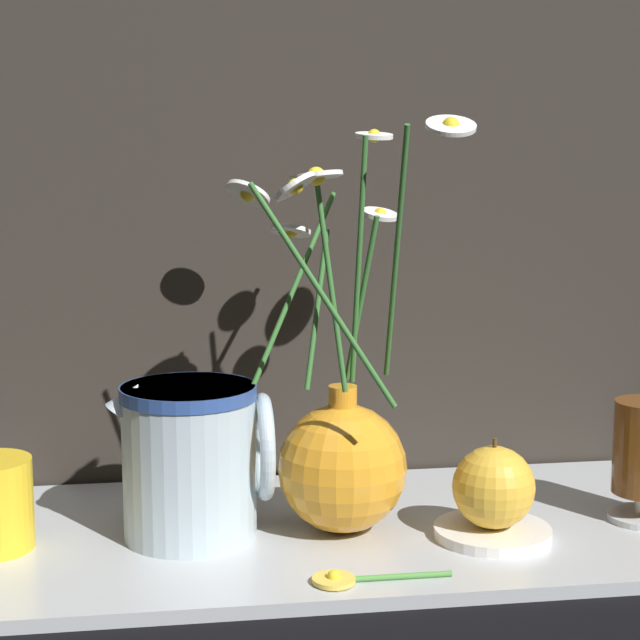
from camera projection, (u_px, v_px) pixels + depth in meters
name	position (u px, v px, depth m)	size (l,w,h in m)	color
ground_plane	(311.00, 539.00, 1.01)	(6.00, 6.00, 0.00)	black
shelf	(311.00, 533.00, 1.01)	(0.76, 0.33, 0.01)	#B2B7BC
vase_with_flowers	(342.00, 454.00, 0.99)	(0.23, 0.26, 0.38)	orange
ceramic_pitcher	(193.00, 455.00, 0.97)	(0.15, 0.12, 0.15)	silver
saucer_plate	(492.00, 532.00, 0.98)	(0.11, 0.11, 0.01)	white
orange_fruit	(494.00, 487.00, 0.97)	(0.08, 0.08, 0.08)	gold
loose_daisy	(350.00, 579.00, 0.88)	(0.12, 0.04, 0.01)	#4C8E3D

